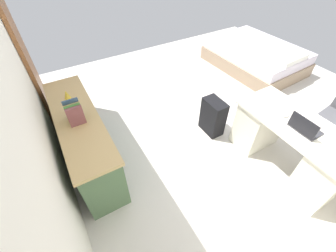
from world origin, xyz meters
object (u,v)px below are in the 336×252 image
bed (255,56)px  suitcase_black (213,117)px  credenza (85,139)px  figurine_small (67,94)px  laptop (304,128)px  computer_mouse (286,115)px  desk (289,145)px

bed → suitcase_black: bearing=118.6°
credenza → figurine_small: (0.41, 0.00, 0.45)m
figurine_small → credenza: bearing=-179.8°
bed → laptop: (-2.17, 1.70, 0.54)m
suitcase_black → computer_mouse: size_ratio=5.62×
desk → bed: size_ratio=0.73×
desk → bed: bearing=-37.9°
laptop → computer_mouse: 0.27m
suitcase_black → bed: bearing=-61.3°
desk → credenza: size_ratio=0.80×
laptop → desk: bearing=-43.3°
suitcase_black → figurine_small: bearing=66.2°
figurine_small → laptop: bearing=-131.1°
desk → suitcase_black: size_ratio=2.56×
desk → laptop: 0.41m
credenza → bed: credenza is taller
computer_mouse → suitcase_black: bearing=25.4°
bed → computer_mouse: (-1.91, 1.66, 0.51)m
suitcase_black → figurine_small: 2.03m
suitcase_black → credenza: bearing=77.9°
bed → computer_mouse: computer_mouse is taller
laptop → figurine_small: bearing=48.9°
computer_mouse → figurine_small: figurine_small is taller
credenza → figurine_small: figurine_small is taller
laptop → suitcase_black: bearing=17.6°
computer_mouse → desk: bearing=-171.3°
desk → suitcase_black: desk is taller
suitcase_black → laptop: bearing=-162.4°
desk → suitcase_black: bearing=22.4°
suitcase_black → laptop: (-1.06, -0.34, 0.51)m
computer_mouse → figurine_small: size_ratio=0.91×
figurine_small → bed: bearing=-85.1°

